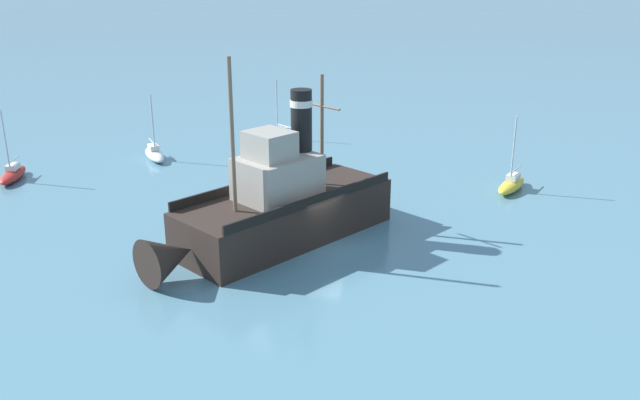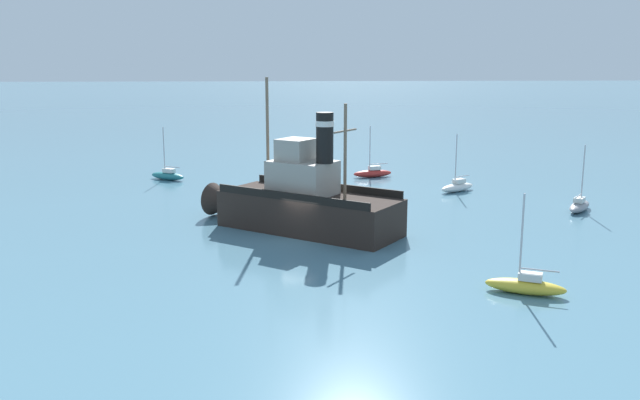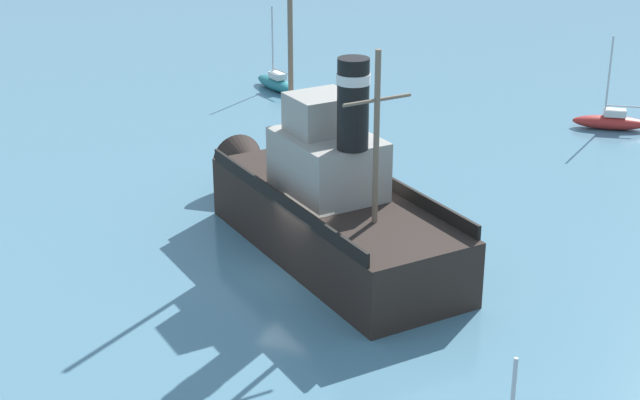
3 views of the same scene
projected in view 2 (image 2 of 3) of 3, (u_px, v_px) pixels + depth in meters
The scene contains 7 objects.
ground_plane at pixel (302, 238), 42.58m from camera, with size 600.00×600.00×0.00m, color teal.
old_tugboat at pixel (301, 202), 44.38m from camera, with size 11.24×13.61×9.90m.
sailboat_red at pixel (373, 173), 64.42m from camera, with size 1.90×3.95×4.90m.
sailboat_yellow at pixel (526, 285), 32.48m from camera, with size 2.59×3.91×4.90m.
sailboat_teal at pixel (168, 175), 63.02m from camera, with size 3.00×3.78×4.90m.
sailboat_grey at pixel (579, 205), 50.07m from camera, with size 3.68×3.19×4.90m.
sailboat_white at pixel (457, 187), 57.46m from camera, with size 3.07×3.75×4.90m.
Camera 2 is at (-41.18, 1.38, 11.09)m, focal length 38.00 mm.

